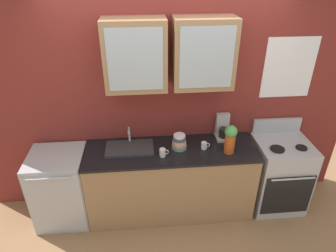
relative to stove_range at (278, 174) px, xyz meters
name	(u,v)px	position (x,y,z in m)	size (l,w,h in m)	color
ground_plane	(170,208)	(-1.32, 0.00, -0.45)	(10.00, 10.00, 0.00)	#936B47
back_wall_unit	(168,87)	(-1.32, 0.32, 1.06)	(4.39, 0.41, 2.85)	maroon
counter	(171,181)	(-1.32, 0.00, -0.01)	(1.94, 0.61, 0.89)	#93704C
stove_range	(278,174)	(0.00, 0.00, 0.00)	(0.62, 0.63, 1.07)	#ADAFB5
sink_faucet	(130,148)	(-1.78, 0.05, 0.46)	(0.53, 0.31, 0.22)	#2D2D30
bowl_stack	(179,142)	(-1.23, 0.03, 0.52)	(0.17, 0.17, 0.17)	#669972
vase	(230,138)	(-0.69, -0.10, 0.62)	(0.13, 0.13, 0.33)	#BF4C19
cup_near_sink	(163,153)	(-1.42, -0.11, 0.48)	(0.10, 0.07, 0.09)	silver
cup_near_bowls	(204,145)	(-0.95, -0.01, 0.48)	(0.10, 0.07, 0.08)	silver
dishwasher	(62,188)	(-2.59, 0.00, -0.01)	(0.60, 0.60, 0.89)	#ADAFB5
coffee_maker	(223,129)	(-0.69, 0.22, 0.55)	(0.17, 0.20, 0.29)	#B7B7BC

